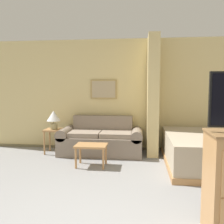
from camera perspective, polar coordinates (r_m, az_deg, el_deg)
wall_back at (r=5.93m, az=2.88°, el=3.83°), size 7.19×0.16×2.60m
wall_partition_pillar at (r=5.53m, az=9.32°, el=3.70°), size 0.24×0.67×2.60m
couch at (r=5.62m, az=-2.50°, el=-6.42°), size 1.84×0.84×0.83m
coffee_table at (r=4.74m, az=-4.78°, el=-8.17°), size 0.59×0.42×0.41m
side_table at (r=5.78m, az=-13.13°, el=-4.86°), size 0.39×0.39×0.55m
table_lamp at (r=5.73m, az=-13.21°, el=-1.21°), size 0.30×0.30×0.41m
bed at (r=5.13m, az=22.57°, el=-8.10°), size 1.85×2.06×0.59m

